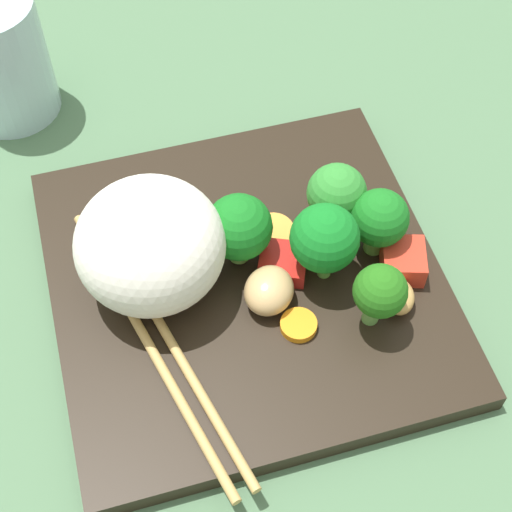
% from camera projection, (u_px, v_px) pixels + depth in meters
% --- Properties ---
extents(ground_plane, '(1.10, 1.10, 0.02)m').
position_uv_depth(ground_plane, '(246.00, 297.00, 0.57)').
color(ground_plane, '#496C4A').
extents(square_plate, '(0.27, 0.27, 0.02)m').
position_uv_depth(square_plate, '(246.00, 283.00, 0.56)').
color(square_plate, black).
rests_on(square_plate, ground_plane).
extents(rice_mound, '(0.13, 0.13, 0.08)m').
position_uv_depth(rice_mound, '(150.00, 245.00, 0.51)').
color(rice_mound, white).
rests_on(rice_mound, square_plate).
extents(broccoli_floret_0, '(0.05, 0.05, 0.06)m').
position_uv_depth(broccoli_floret_0, '(325.00, 239.00, 0.52)').
color(broccoli_floret_0, '#579F3A').
rests_on(broccoli_floret_0, square_plate).
extents(broccoli_floret_1, '(0.05, 0.05, 0.06)m').
position_uv_depth(broccoli_floret_1, '(239.00, 228.00, 0.53)').
color(broccoli_floret_1, '#7CBE4E').
rests_on(broccoli_floret_1, square_plate).
extents(broccoli_floret_2, '(0.04, 0.04, 0.06)m').
position_uv_depth(broccoli_floret_2, '(377.00, 215.00, 0.54)').
color(broccoli_floret_2, '#609C3B').
rests_on(broccoli_floret_2, square_plate).
extents(broccoli_floret_3, '(0.04, 0.04, 0.06)m').
position_uv_depth(broccoli_floret_3, '(380.00, 292.00, 0.50)').
color(broccoli_floret_3, '#639F48').
rests_on(broccoli_floret_3, square_plate).
extents(broccoli_floret_4, '(0.04, 0.04, 0.06)m').
position_uv_depth(broccoli_floret_4, '(337.00, 194.00, 0.55)').
color(broccoli_floret_4, '#7FB050').
rests_on(broccoli_floret_4, square_plate).
extents(carrot_slice_0, '(0.04, 0.04, 0.01)m').
position_uv_depth(carrot_slice_0, '(273.00, 232.00, 0.57)').
color(carrot_slice_0, orange).
rests_on(carrot_slice_0, square_plate).
extents(carrot_slice_1, '(0.04, 0.04, 0.01)m').
position_uv_depth(carrot_slice_1, '(318.00, 240.00, 0.56)').
color(carrot_slice_1, orange).
rests_on(carrot_slice_1, square_plate).
extents(carrot_slice_2, '(0.03, 0.03, 0.01)m').
position_uv_depth(carrot_slice_2, '(299.00, 325.00, 0.52)').
color(carrot_slice_2, orange).
rests_on(carrot_slice_2, square_plate).
extents(pepper_chunk_0, '(0.04, 0.04, 0.01)m').
position_uv_depth(pepper_chunk_0, '(284.00, 267.00, 0.55)').
color(pepper_chunk_0, red).
rests_on(pepper_chunk_0, square_plate).
extents(pepper_chunk_1, '(0.04, 0.04, 0.02)m').
position_uv_depth(pepper_chunk_1, '(403.00, 261.00, 0.55)').
color(pepper_chunk_1, red).
rests_on(pepper_chunk_1, square_plate).
extents(chicken_piece_0, '(0.05, 0.05, 0.03)m').
position_uv_depth(chicken_piece_0, '(269.00, 291.00, 0.53)').
color(chicken_piece_0, tan).
rests_on(chicken_piece_0, square_plate).
extents(chicken_piece_1, '(0.03, 0.03, 0.02)m').
position_uv_depth(chicken_piece_1, '(399.00, 297.00, 0.53)').
color(chicken_piece_1, tan).
rests_on(chicken_piece_1, square_plate).
extents(chopstick_pair, '(0.24, 0.08, 0.01)m').
position_uv_depth(chopstick_pair, '(158.00, 340.00, 0.52)').
color(chopstick_pair, tan).
rests_on(chopstick_pair, square_plate).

